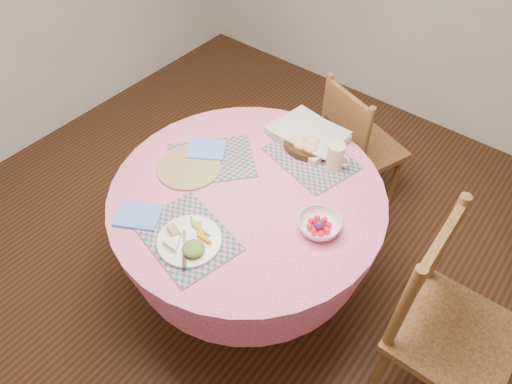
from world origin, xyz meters
TOP-DOWN VIEW (x-y plane):
  - ground at (0.00, 0.00)m, footprint 4.00×4.00m
  - dining_table at (0.00, 0.00)m, footprint 1.24×1.24m
  - chair_right at (0.94, 0.09)m, footprint 0.46×0.48m
  - chair_back at (0.09, 0.88)m, footprint 0.53×0.52m
  - placemat_front at (-0.03, -0.35)m, footprint 0.46×0.38m
  - placemat_left at (-0.26, 0.05)m, footprint 0.49×0.50m
  - placemat_back at (0.10, 0.36)m, footprint 0.46×0.39m
  - wicker_trivet at (-0.31, -0.06)m, footprint 0.30×0.30m
  - napkin_near at (-0.26, -0.40)m, footprint 0.23×0.21m
  - napkin_far at (-0.32, 0.08)m, footprint 0.23×0.22m
  - dinner_plate at (0.01, -0.37)m, footprint 0.26×0.26m
  - bread_bowl at (0.05, 0.38)m, footprint 0.23×0.23m
  - latte_mug at (0.22, 0.37)m, footprint 0.12×0.08m
  - fruit_bowl at (0.37, 0.02)m, footprint 0.23×0.23m
  - newspaper_stack at (0.00, 0.47)m, footprint 0.38×0.32m

SIDE VIEW (x-z plane):
  - ground at x=0.00m, z-range 0.00..0.00m
  - chair_back at x=0.09m, z-range 0.02..0.91m
  - chair_right at x=0.94m, z-range 0.02..1.04m
  - dining_table at x=0.00m, z-range 0.18..0.93m
  - placemat_front at x=-0.03m, z-range 0.75..0.76m
  - placemat_left at x=-0.26m, z-range 0.75..0.76m
  - placemat_back at x=0.10m, z-range 0.75..0.76m
  - wicker_trivet at x=-0.31m, z-range 0.75..0.76m
  - napkin_near at x=-0.26m, z-range 0.75..0.76m
  - napkin_far at x=-0.32m, z-range 0.76..0.77m
  - dinner_plate at x=0.01m, z-range 0.75..0.80m
  - newspaper_stack at x=0.00m, z-range 0.76..0.80m
  - fruit_bowl at x=0.37m, z-range 0.75..0.81m
  - bread_bowl at x=0.05m, z-range 0.75..0.82m
  - latte_mug at x=0.22m, z-range 0.76..0.88m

